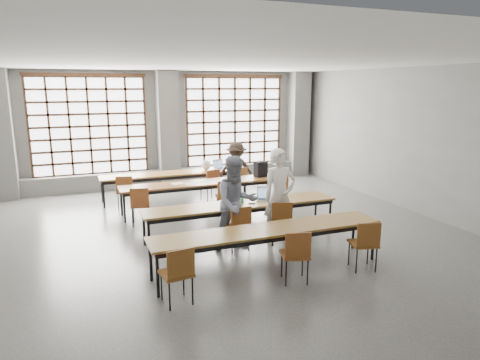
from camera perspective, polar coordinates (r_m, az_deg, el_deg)
name	(u,v)px	position (r m, az deg, el deg)	size (l,w,h in m)	color
floor	(226,240)	(8.73, -1.93, -7.99)	(11.00, 11.00, 0.00)	#4D4D4A
ceiling	(224,61)	(8.19, -2.12, 15.60)	(11.00, 11.00, 0.00)	silver
wall_back	(166,128)	(13.56, -9.83, 6.79)	(10.00, 10.00, 0.00)	#5D5D5B
wall_front	(464,260)	(3.74, 27.71, -9.45)	(10.00, 10.00, 0.00)	#5D5D5B
wall_right	(425,142)	(10.99, 23.49, 4.65)	(11.00, 11.00, 0.00)	#5D5D5B
column_left	(1,135)	(13.13, -29.24, 5.21)	(0.60, 0.55, 3.50)	#5D5D5A
column_mid	(168,129)	(13.28, -9.58, 6.69)	(0.60, 0.55, 3.50)	#5D5D5A
column_right	(298,124)	(14.87, 7.78, 7.35)	(0.60, 0.55, 3.50)	#5D5D5A
window_left	(89,126)	(13.20, -19.45, 6.77)	(3.32, 0.12, 3.00)	white
window_right	(235,122)	(14.09, -0.71, 7.80)	(3.32, 0.12, 3.00)	white
sill_ledge	(169,177)	(13.59, -9.42, 0.42)	(9.80, 0.35, 0.50)	#5D5D5A
desk_row_a	(175,175)	(11.82, -8.62, 0.69)	(4.00, 0.70, 0.73)	brown
desk_row_b	(202,185)	(10.58, -5.07, -0.61)	(4.00, 0.70, 0.73)	brown
desk_row_c	(241,206)	(8.65, 0.19, -3.55)	(4.00, 0.70, 0.73)	brown
desk_row_d	(269,232)	(7.18, 3.85, -6.97)	(4.00, 0.70, 0.73)	brown
chair_back_left	(125,189)	(11.02, -15.07, -1.15)	(0.51, 0.51, 0.88)	brown
chair_back_mid	(211,182)	(11.47, -3.90, -0.22)	(0.51, 0.51, 0.88)	brown
chair_back_right	(239,179)	(11.72, -0.17, 0.09)	(0.51, 0.51, 0.88)	brown
chair_mid_left	(140,202)	(9.69, -13.20, -2.90)	(0.49, 0.49, 0.88)	brown
chair_mid_centre	(225,194)	(10.15, -1.97, -1.88)	(0.49, 0.50, 0.88)	brown
chair_mid_right	(279,189)	(10.68, 5.18, -1.19)	(0.45, 0.46, 0.88)	brown
chair_front_left	(239,223)	(8.02, -0.15, -5.80)	(0.42, 0.43, 0.88)	brown
chair_front_right	(281,218)	(8.37, 5.47, -5.08)	(0.52, 0.53, 0.88)	brown
chair_near_left	(178,270)	(6.16, -8.25, -11.77)	(0.47, 0.48, 0.88)	brown
chair_near_mid	(296,251)	(6.78, 7.50, -9.41)	(0.52, 0.52, 0.88)	brown
chair_near_right	(365,240)	(7.47, 16.37, -7.74)	(0.51, 0.51, 0.88)	brown
student_male	(279,196)	(8.37, 5.28, -2.19)	(0.69, 0.45, 1.88)	white
student_female	(236,203)	(8.03, -0.49, -3.10)	(0.87, 0.68, 1.79)	#19244B
student_back	(236,170)	(11.79, -0.48, 1.33)	(1.00, 0.57, 1.54)	black
laptop_front	(265,197)	(8.93, 3.38, -2.22)	(0.45, 0.43, 0.26)	silver
laptop_back	(220,166)	(12.25, -2.70, 1.83)	(0.46, 0.43, 0.26)	#B3B4B8
mouse	(284,198)	(8.99, 5.88, -2.43)	(0.10, 0.06, 0.04)	white
green_box	(238,200)	(8.67, -0.31, -2.74)	(0.25, 0.09, 0.09)	green
phone	(252,203)	(8.60, 1.55, -3.13)	(0.13, 0.06, 0.01)	black
paper_sheet_a	(178,183)	(10.47, -8.30, -0.46)	(0.30, 0.21, 0.00)	white
paper_sheet_b	(191,183)	(10.44, -6.58, -0.44)	(0.30, 0.21, 0.00)	silver
paper_sheet_c	(206,182)	(10.60, -4.56, -0.21)	(0.30, 0.21, 0.00)	silver
backpack	(261,169)	(11.11, 2.77, 1.46)	(0.32, 0.20, 0.40)	black
plastic_bag	(206,165)	(12.06, -4.53, 2.03)	(0.26, 0.21, 0.29)	white
red_pouch	(176,270)	(6.24, -8.50, -11.80)	(0.20, 0.08, 0.06)	#AC1527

